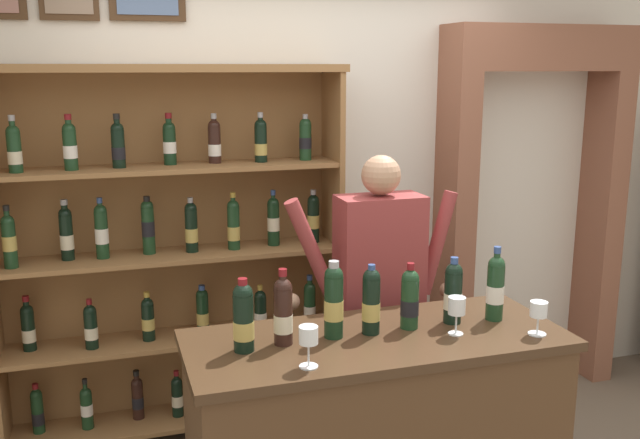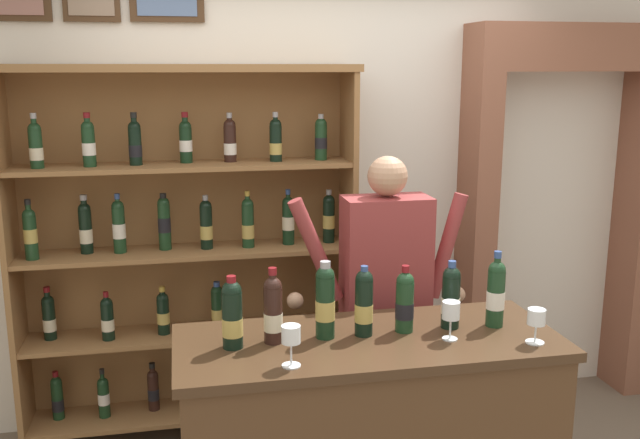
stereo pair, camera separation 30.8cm
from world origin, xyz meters
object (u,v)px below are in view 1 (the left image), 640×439
object	(u,v)px
tasting_bottle_grappa	(453,292)
wine_glass_left	(539,311)
tasting_bottle_riserva	(371,301)
wine_glass_right	(457,307)
tasting_bottle_brunello	(243,317)
shopkeeper	(379,284)
tasting_bottle_super_tuscan	(410,298)
wine_glass_center	(308,338)
tasting_bottle_bianco	(334,300)
tasting_bottle_chianti	(283,311)
wine_shelf	(172,248)
tasting_bottle_rosso	(495,287)

from	to	relation	value
tasting_bottle_grappa	wine_glass_left	size ratio (longest dim) A/B	2.05
tasting_bottle_riserva	wine_glass_right	bearing A→B (deg)	-19.63
tasting_bottle_brunello	shopkeeper	bearing A→B (deg)	35.20
tasting_bottle_riserva	tasting_bottle_super_tuscan	distance (m)	0.18
shopkeeper	tasting_bottle_riserva	size ratio (longest dim) A/B	5.63
shopkeeper	tasting_bottle_grappa	bearing A→B (deg)	-76.10
tasting_bottle_riserva	tasting_bottle_grappa	world-z (taller)	tasting_bottle_riserva
wine_glass_center	tasting_bottle_bianco	bearing A→B (deg)	54.24
tasting_bottle_chianti	shopkeeper	bearing A→B (deg)	40.53
tasting_bottle_riserva	wine_glass_center	size ratio (longest dim) A/B	1.86
tasting_bottle_super_tuscan	wine_glass_center	xyz separation A→B (m)	(-0.52, -0.25, -0.02)
wine_shelf	tasting_bottle_chianti	bearing A→B (deg)	-75.48
tasting_bottle_brunello	tasting_bottle_super_tuscan	size ratio (longest dim) A/B	1.03
tasting_bottle_bianco	tasting_bottle_rosso	bearing A→B (deg)	-1.20
tasting_bottle_super_tuscan	wine_glass_left	xyz separation A→B (m)	(0.47, -0.23, -0.03)
wine_glass_right	wine_glass_center	world-z (taller)	wine_glass_right
tasting_bottle_grappa	wine_glass_right	size ratio (longest dim) A/B	1.82
wine_shelf	tasting_bottle_brunello	bearing A→B (deg)	-83.05
tasting_bottle_rosso	wine_glass_right	distance (m)	0.27
wine_shelf	tasting_bottle_super_tuscan	bearing A→B (deg)	-54.21
tasting_bottle_brunello	tasting_bottle_grappa	xyz separation A→B (m)	(0.91, 0.04, -0.00)
tasting_bottle_rosso	tasting_bottle_grappa	bearing A→B (deg)	173.97
tasting_bottle_brunello	tasting_bottle_rosso	bearing A→B (deg)	0.80
tasting_bottle_rosso	wine_glass_left	bearing A→B (deg)	-70.10
wine_shelf	tasting_bottle_rosso	xyz separation A→B (m)	(1.25, -1.21, 0.03)
shopkeeper	wine_glass_left	world-z (taller)	shopkeeper
shopkeeper	wine_glass_left	size ratio (longest dim) A/B	11.71
tasting_bottle_brunello	wine_glass_center	bearing A→B (deg)	-48.39
tasting_bottle_riserva	tasting_bottle_rosso	xyz separation A→B (m)	(0.57, -0.01, 0.01)
wine_shelf	tasting_bottle_bianco	xyz separation A→B (m)	(0.52, -1.19, 0.04)
wine_glass_left	wine_glass_center	bearing A→B (deg)	-178.54
tasting_bottle_grappa	tasting_bottle_riserva	bearing A→B (deg)	-178.37
wine_glass_right	wine_glass_left	world-z (taller)	wine_glass_right
tasting_bottle_grappa	wine_glass_right	distance (m)	0.14
wine_glass_right	tasting_bottle_grappa	bearing A→B (deg)	68.61
tasting_bottle_chianti	tasting_bottle_rosso	xyz separation A→B (m)	(0.94, -0.01, 0.01)
shopkeeper	tasting_bottle_riserva	world-z (taller)	shopkeeper
tasting_bottle_brunello	tasting_bottle_bianco	distance (m)	0.38
tasting_bottle_bianco	wine_glass_right	xyz separation A→B (m)	(0.49, -0.12, -0.04)
shopkeeper	tasting_bottle_bianco	world-z (taller)	shopkeeper
wine_shelf	tasting_bottle_super_tuscan	world-z (taller)	wine_shelf
shopkeeper	tasting_bottle_brunello	distance (m)	0.97
tasting_bottle_rosso	wine_glass_center	distance (m)	0.94
wine_shelf	tasting_bottle_super_tuscan	xyz separation A→B (m)	(0.86, -1.19, 0.01)
wine_shelf	shopkeeper	distance (m)	1.15
wine_shelf	wine_glass_center	distance (m)	1.48
wine_shelf	tasting_bottle_chianti	distance (m)	1.24
tasting_bottle_rosso	wine_glass_right	size ratio (longest dim) A/B	2.04
tasting_bottle_chianti	tasting_bottle_super_tuscan	world-z (taller)	tasting_bottle_chianti
tasting_bottle_super_tuscan	tasting_bottle_grappa	distance (m)	0.20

